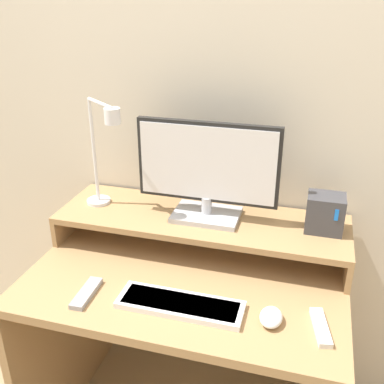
# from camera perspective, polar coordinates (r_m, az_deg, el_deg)

# --- Properties ---
(wall_back) EXTENTS (6.00, 0.05, 2.50)m
(wall_back) POSITION_cam_1_polar(r_m,az_deg,el_deg) (1.62, 3.07, 12.64)
(wall_back) COLOR beige
(wall_back) RESTS_ON ground_plane
(desk) EXTENTS (1.02, 0.67, 0.73)m
(desk) POSITION_cam_1_polar(r_m,az_deg,el_deg) (1.63, -0.60, -16.71)
(desk) COLOR #A87F51
(desk) RESTS_ON ground_plane
(monitor_shelf) EXTENTS (1.02, 0.32, 0.12)m
(monitor_shelf) POSITION_cam_1_polar(r_m,az_deg,el_deg) (1.59, 1.16, -3.76)
(monitor_shelf) COLOR #A87F51
(monitor_shelf) RESTS_ON desk
(monitor) EXTENTS (0.48, 0.16, 0.34)m
(monitor) POSITION_cam_1_polar(r_m,az_deg,el_deg) (1.51, 1.95, 2.67)
(monitor) COLOR #BCBCC1
(monitor) RESTS_ON monitor_shelf
(desk_lamp) EXTENTS (0.20, 0.17, 0.40)m
(desk_lamp) POSITION_cam_1_polar(r_m,az_deg,el_deg) (1.57, -11.18, 5.28)
(desk_lamp) COLOR silver
(desk_lamp) RESTS_ON monitor_shelf
(router_dock) EXTENTS (0.12, 0.10, 0.13)m
(router_dock) POSITION_cam_1_polar(r_m,az_deg,el_deg) (1.53, 16.53, -2.59)
(router_dock) COLOR #3D3D42
(router_dock) RESTS_ON monitor_shelf
(keyboard) EXTENTS (0.37, 0.12, 0.02)m
(keyboard) POSITION_cam_1_polar(r_m,az_deg,el_deg) (1.35, -1.51, -14.07)
(keyboard) COLOR white
(keyboard) RESTS_ON desk
(mouse) EXTENTS (0.06, 0.09, 0.04)m
(mouse) POSITION_cam_1_polar(r_m,az_deg,el_deg) (1.31, 10.00, -15.38)
(mouse) COLOR white
(mouse) RESTS_ON desk
(remote_control) EXTENTS (0.05, 0.15, 0.02)m
(remote_control) POSITION_cam_1_polar(r_m,az_deg,el_deg) (1.43, -13.25, -12.40)
(remote_control) COLOR #99999E
(remote_control) RESTS_ON desk
(remote_secondary) EXTENTS (0.07, 0.15, 0.02)m
(remote_secondary) POSITION_cam_1_polar(r_m,az_deg,el_deg) (1.32, 16.02, -16.17)
(remote_secondary) COLOR white
(remote_secondary) RESTS_ON desk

